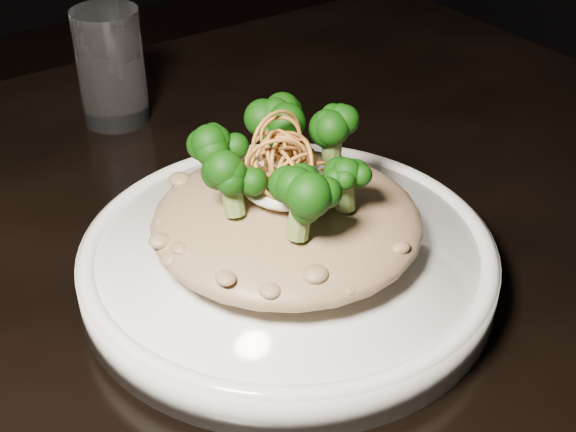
% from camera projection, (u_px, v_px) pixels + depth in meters
% --- Properties ---
extents(table, '(1.10, 0.80, 0.75)m').
position_uv_depth(table, '(186.00, 358.00, 0.62)').
color(table, black).
rests_on(table, ground).
extents(plate, '(0.29, 0.29, 0.03)m').
position_uv_depth(plate, '(288.00, 263.00, 0.56)').
color(plate, silver).
rests_on(plate, table).
extents(risotto, '(0.19, 0.19, 0.04)m').
position_uv_depth(risotto, '(287.00, 221.00, 0.55)').
color(risotto, brown).
rests_on(risotto, plate).
extents(broccoli, '(0.12, 0.12, 0.05)m').
position_uv_depth(broccoli, '(283.00, 165.00, 0.52)').
color(broccoli, black).
rests_on(broccoli, risotto).
extents(cheese, '(0.06, 0.06, 0.02)m').
position_uv_depth(cheese, '(289.00, 183.00, 0.53)').
color(cheese, white).
rests_on(cheese, risotto).
extents(shallots, '(0.06, 0.06, 0.04)m').
position_uv_depth(shallots, '(282.00, 149.00, 0.51)').
color(shallots, brown).
rests_on(shallots, cheese).
extents(drinking_glass, '(0.06, 0.06, 0.11)m').
position_uv_depth(drinking_glass, '(111.00, 67.00, 0.75)').
color(drinking_glass, white).
rests_on(drinking_glass, table).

